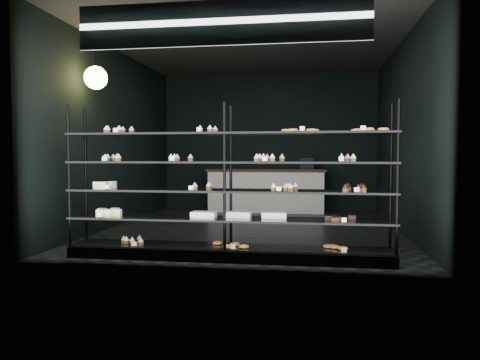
# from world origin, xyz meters

# --- Properties ---
(room) EXTENTS (5.01, 6.01, 3.20)m
(room) POSITION_xyz_m (0.00, 0.00, 1.60)
(room) COLOR black
(room) RESTS_ON ground
(display_shelf) EXTENTS (4.00, 0.50, 1.91)m
(display_shelf) POSITION_xyz_m (-0.03, -2.45, 0.63)
(display_shelf) COLOR black
(display_shelf) RESTS_ON room
(signage) EXTENTS (3.30, 0.05, 0.50)m
(signage) POSITION_xyz_m (0.00, -2.93, 2.75)
(signage) COLOR #0D1A45
(signage) RESTS_ON room
(pendant_lamp) EXTENTS (0.34, 0.34, 0.90)m
(pendant_lamp) POSITION_xyz_m (-2.20, -1.41, 2.45)
(pendant_lamp) COLOR black
(pendant_lamp) RESTS_ON room
(service_counter) EXTENTS (2.70, 0.65, 1.23)m
(service_counter) POSITION_xyz_m (0.01, 2.50, 0.50)
(service_counter) COLOR beige
(service_counter) RESTS_ON room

